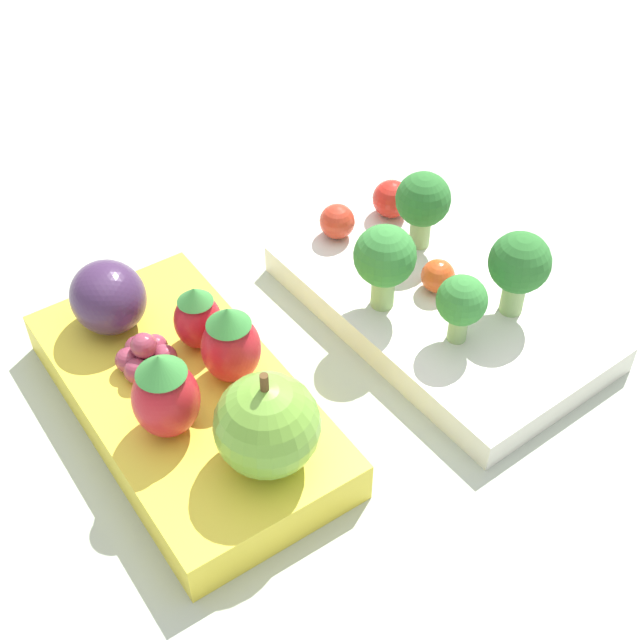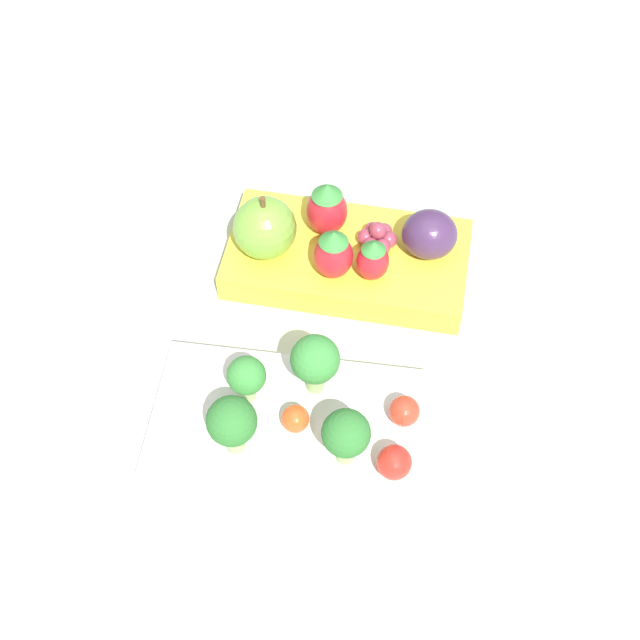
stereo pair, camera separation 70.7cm
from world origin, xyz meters
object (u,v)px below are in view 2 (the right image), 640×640
object	(u,v)px
bento_box_fruit	(347,259)
strawberry_0	(327,209)
broccoli_floret_2	(232,423)
cherry_tomato_1	(295,419)
cherry_tomato_2	(394,462)
strawberry_1	(332,253)
grape_cluster	(377,237)
broccoli_floret_0	(247,377)
broccoli_floret_3	(346,435)
cherry_tomato_0	(404,411)
plum	(430,234)
broccoli_floret_1	(314,361)
strawberry_2	(373,259)
apple	(265,228)
bento_box_savoury	(289,429)

from	to	relation	value
bento_box_fruit	strawberry_0	world-z (taller)	strawberry_0
broccoli_floret_2	cherry_tomato_1	size ratio (longest dim) A/B	2.65
broccoli_floret_2	cherry_tomato_2	size ratio (longest dim) A/B	2.17
strawberry_1	grape_cluster	world-z (taller)	strawberry_1
cherry_tomato_2	broccoli_floret_0	bearing A→B (deg)	-22.32
broccoli_floret_3	cherry_tomato_0	distance (m)	0.06
strawberry_1	plum	distance (m)	0.08
broccoli_floret_1	strawberry_2	size ratio (longest dim) A/B	1.37
broccoli_floret_1	plum	xyz separation A→B (m)	(-0.07, -0.13, -0.01)
strawberry_2	cherry_tomato_2	bearing A→B (deg)	100.94
bento_box_fruit	strawberry_0	distance (m)	0.05
broccoli_floret_0	apple	xyz separation A→B (m)	(0.01, -0.13, 0.01)
broccoli_floret_1	bento_box_fruit	bearing A→B (deg)	-94.40
bento_box_savoury	broccoli_floret_0	world-z (taller)	broccoli_floret_0
cherry_tomato_2	broccoli_floret_3	bearing A→B (deg)	-9.61
broccoli_floret_2	strawberry_0	distance (m)	0.21
cherry_tomato_0	strawberry_0	distance (m)	0.18
broccoli_floret_1	strawberry_2	world-z (taller)	broccoli_floret_1
broccoli_floret_3	strawberry_1	xyz separation A→B (m)	(0.03, -0.16, -0.00)
broccoli_floret_0	strawberry_1	world-z (taller)	strawberry_1
broccoli_floret_1	broccoli_floret_0	bearing A→B (deg)	18.21
apple	strawberry_2	bearing A→B (deg)	170.09
broccoli_floret_1	plum	world-z (taller)	broccoli_floret_1
broccoli_floret_3	cherry_tomato_2	distance (m)	0.04
bento_box_savoury	cherry_tomato_0	distance (m)	0.08
bento_box_fruit	apple	xyz separation A→B (m)	(0.07, 0.01, 0.04)
broccoli_floret_0	strawberry_1	size ratio (longest dim) A/B	0.90
cherry_tomato_0	strawberry_0	world-z (taller)	strawberry_0
broccoli_floret_1	cherry_tomato_0	world-z (taller)	broccoli_floret_1
bento_box_fruit	cherry_tomato_1	distance (m)	0.16
plum	strawberry_2	bearing A→B (deg)	36.21
bento_box_fruit	cherry_tomato_2	world-z (taller)	cherry_tomato_2
strawberry_2	broccoli_floret_0	bearing A→B (deg)	56.93
broccoli_floret_2	strawberry_1	distance (m)	0.17
cherry_tomato_1	grape_cluster	distance (m)	0.17
cherry_tomato_0	strawberry_2	world-z (taller)	strawberry_2
cherry_tomato_1	bento_box_savoury	bearing A→B (deg)	-19.61
broccoli_floret_2	plum	xyz separation A→B (m)	(-0.12, -0.19, -0.01)
broccoli_floret_1	plum	size ratio (longest dim) A/B	1.23
plum	cherry_tomato_2	bearing A→B (deg)	86.96
cherry_tomato_2	strawberry_2	bearing A→B (deg)	-79.06
bento_box_savoury	strawberry_0	distance (m)	0.18
broccoli_floret_3	plum	bearing A→B (deg)	-103.26
strawberry_0	bento_box_fruit	bearing A→B (deg)	135.52
apple	strawberry_1	distance (m)	0.06
cherry_tomato_0	apple	world-z (taller)	apple
bento_box_savoury	broccoli_floret_3	distance (m)	0.06
apple	cherry_tomato_0	bearing A→B (deg)	131.71
bento_box_fruit	strawberry_0	bearing A→B (deg)	-44.48
broccoli_floret_3	bento_box_savoury	bearing A→B (deg)	-26.67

